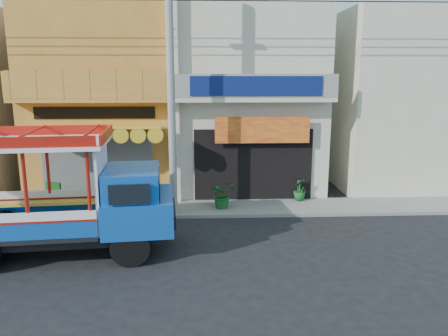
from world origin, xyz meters
name	(u,v)px	position (x,y,z in m)	size (l,w,h in m)	color
ground	(202,252)	(0.00, 0.00, 0.00)	(90.00, 90.00, 0.00)	black
sidewalk	(202,208)	(0.00, 4.00, 0.06)	(30.00, 2.00, 0.12)	slate
shophouse_left	(111,94)	(-4.00, 7.96, 4.11)	(6.00, 7.50, 8.24)	#B47828
shophouse_right	(247,94)	(2.00, 7.96, 4.11)	(6.00, 6.75, 8.24)	beige
party_pilaster	(174,101)	(-1.00, 4.85, 4.00)	(0.35, 0.30, 8.00)	beige
filler_building_right	(400,101)	(9.00, 8.00, 3.80)	(6.00, 6.00, 7.60)	beige
utility_pole	(175,72)	(-0.85, 3.30, 5.03)	(28.00, 0.26, 9.00)	gray
songthaew_truck	(56,197)	(-3.93, 0.00, 1.69)	(7.70, 3.12, 3.50)	black
green_sign	(54,197)	(-5.43, 4.04, 0.54)	(0.62, 0.49, 0.99)	black
potted_plant_a	(222,194)	(0.74, 3.86, 0.63)	(0.91, 0.79, 1.02)	#175320
potted_plant_c	(300,189)	(3.81, 4.70, 0.56)	(0.49, 0.49, 0.87)	#175320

